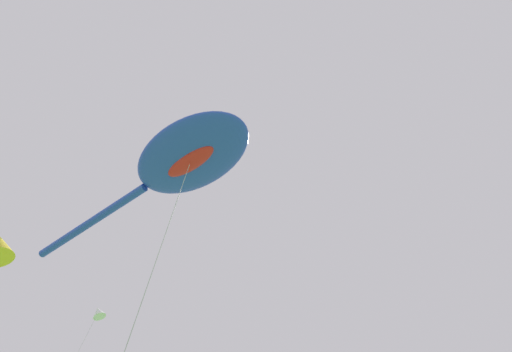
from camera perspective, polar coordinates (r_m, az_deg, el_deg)
big_show_kite at (r=20.54m, az=-8.59°, el=2.08°), size 4.21×13.27×18.75m
small_kite_stunt_black at (r=37.39m, az=-18.83°, el=-15.63°), size 4.50×1.49×22.69m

